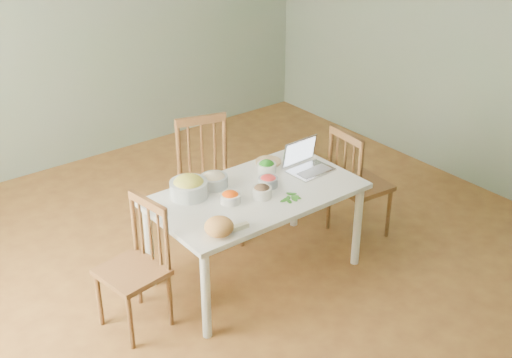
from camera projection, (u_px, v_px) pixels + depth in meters
floor at (244, 267)px, 4.98m from camera, size 5.00×5.00×0.00m
wall_back at (80, 23)px, 6.10m from camera, size 5.00×0.00×2.70m
wall_right at (474, 36)px, 5.72m from camera, size 0.00×5.00×2.70m
dining_table at (256, 234)px, 4.75m from camera, size 1.47×0.83×0.69m
chair_far at (210, 184)px, 5.10m from camera, size 0.54×0.52×0.99m
chair_left at (131, 269)px, 4.20m from camera, size 0.43×0.44×0.88m
chair_right at (360, 182)px, 5.21m from camera, size 0.43×0.44×0.93m
bread_boule at (219, 227)px, 4.07m from camera, size 0.20×0.20×0.12m
butter_stick at (240, 227)px, 4.15m from camera, size 0.12×0.05×0.03m
bowl_squash at (189, 186)px, 4.50m from camera, size 0.31×0.31×0.15m
bowl_carrot at (230, 197)px, 4.45m from camera, size 0.17×0.17×0.08m
bowl_onion at (214, 180)px, 4.64m from camera, size 0.21×0.21×0.11m
bowl_mushroom at (262, 191)px, 4.51m from camera, size 0.14×0.14×0.09m
bowl_redpep at (268, 181)px, 4.65m from camera, size 0.18×0.18×0.08m
bowl_broccoli at (267, 166)px, 4.85m from camera, size 0.15×0.15×0.09m
flatbread at (268, 162)px, 5.00m from camera, size 0.26×0.26×0.02m
basil_bunch at (289, 197)px, 4.50m from camera, size 0.18×0.18×0.02m
laptop at (311, 158)px, 4.82m from camera, size 0.32×0.26×0.22m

